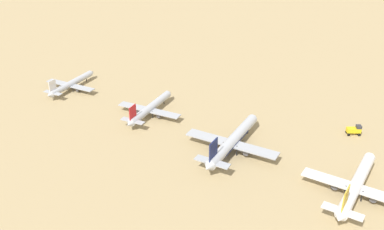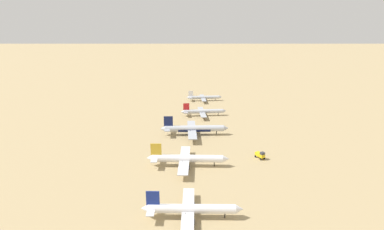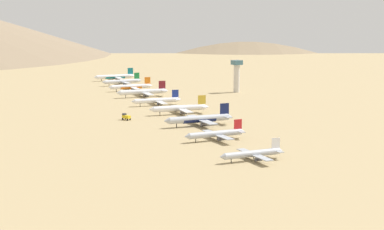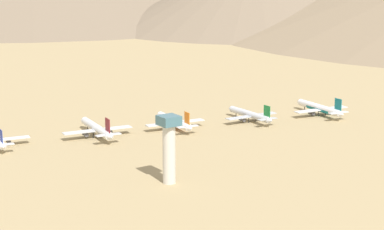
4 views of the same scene
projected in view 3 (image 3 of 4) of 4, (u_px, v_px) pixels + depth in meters
ground_plane at (159, 105)px, 431.89m from camera, size 2048.57×2048.57×0.00m
parked_jet_0 at (115, 77)px, 590.11m from camera, size 40.48×33.00×11.67m
parked_jet_1 at (123, 81)px, 550.75m from camera, size 37.33×30.27×10.78m
parked_jet_2 at (131, 87)px, 511.04m from camera, size 38.05×31.02×10.97m
parked_jet_3 at (143, 92)px, 473.92m from camera, size 41.30×33.69×11.91m
parked_jet_4 at (157, 101)px, 430.31m from camera, size 36.20×29.57×10.45m
parked_jet_5 at (180, 108)px, 393.00m from camera, size 39.73×32.48×11.48m
parked_jet_6 at (200, 119)px, 351.94m from camera, size 42.13×34.33×12.15m
parked_jet_7 at (216, 134)px, 311.96m from camera, size 34.04×27.65×9.82m
parked_jet_8 at (253, 154)px, 269.01m from camera, size 31.50×25.60×9.08m
service_truck at (126, 117)px, 372.23m from camera, size 4.37×5.68×3.90m
control_tower at (237, 74)px, 501.45m from camera, size 7.20×7.20×25.88m
desert_hill_2 at (240, 26)px, 1136.92m from camera, size 370.63×370.63×79.38m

